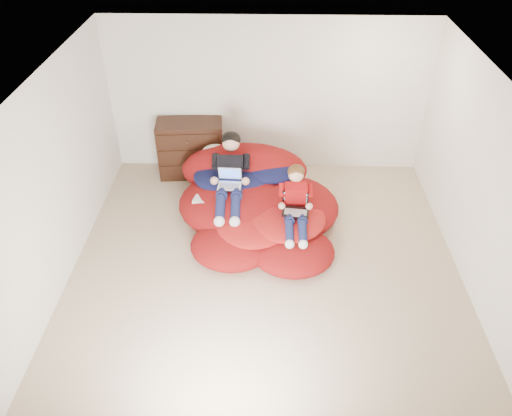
{
  "coord_description": "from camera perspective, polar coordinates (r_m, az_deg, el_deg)",
  "views": [
    {
      "loc": [
        0.0,
        -4.82,
        4.49
      ],
      "look_at": [
        -0.13,
        0.31,
        0.7
      ],
      "focal_mm": 35.0,
      "sensor_mm": 36.0,
      "label": 1
    }
  ],
  "objects": [
    {
      "name": "cream_pillow",
      "position": [
        7.7,
        -4.55,
        6.18
      ],
      "size": [
        0.48,
        0.31,
        0.31
      ],
      "primitive_type": "ellipsoid",
      "color": "beige",
      "rests_on": "beanbag_pile"
    },
    {
      "name": "laptop_white",
      "position": [
        7.02,
        -3.03,
        3.18
      ],
      "size": [
        0.34,
        0.31,
        0.23
      ],
      "color": "silver",
      "rests_on": "older_boy"
    },
    {
      "name": "room_shell",
      "position": [
        6.44,
        1.09,
        -5.07
      ],
      "size": [
        5.1,
        5.1,
        2.77
      ],
      "color": "tan",
      "rests_on": "ground"
    },
    {
      "name": "younger_boy",
      "position": [
        6.64,
        4.56,
        0.91
      ],
      "size": [
        0.31,
        0.97,
        0.74
      ],
      "color": "#A50E0F",
      "rests_on": "beanbag_pile"
    },
    {
      "name": "dresser",
      "position": [
        8.21,
        -7.45,
        6.77
      ],
      "size": [
        1.07,
        0.62,
        0.93
      ],
      "color": "black",
      "rests_on": "ground"
    },
    {
      "name": "beanbag_pile",
      "position": [
        7.22,
        -0.03,
        0.62
      ],
      "size": [
        2.36,
        2.48,
        0.92
      ],
      "color": "maroon",
      "rests_on": "ground"
    },
    {
      "name": "laptop_black",
      "position": [
        6.67,
        4.54,
        0.3
      ],
      "size": [
        0.37,
        0.38,
        0.24
      ],
      "color": "black",
      "rests_on": "younger_boy"
    },
    {
      "name": "power_adapter",
      "position": [
        7.04,
        -6.39,
        0.89
      ],
      "size": [
        0.21,
        0.21,
        0.07
      ],
      "primitive_type": "cube",
      "rotation": [
        0.0,
        0.0,
        -0.22
      ],
      "color": "silver",
      "rests_on": "beanbag_pile"
    },
    {
      "name": "older_boy",
      "position": [
        7.08,
        -2.98,
        4.15
      ],
      "size": [
        0.38,
        1.31,
        0.82
      ],
      "color": "black",
      "rests_on": "beanbag_pile"
    }
  ]
}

